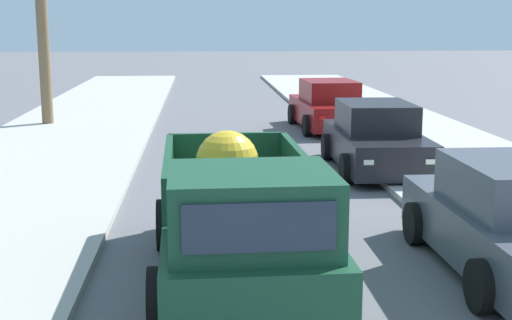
# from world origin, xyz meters

# --- Properties ---
(sidewalk_right) EXTENTS (4.69, 60.00, 0.12)m
(sidewalk_right) POSITION_xyz_m (4.93, 12.00, 0.06)
(sidewalk_right) COLOR #B2AFA8
(sidewalk_right) RESTS_ON ground
(curb_left) EXTENTS (0.16, 60.00, 0.10)m
(curb_left) POSITION_xyz_m (-3.99, 12.00, 0.05)
(curb_left) COLOR silver
(curb_left) RESTS_ON ground
(curb_right) EXTENTS (0.16, 60.00, 0.10)m
(curb_right) POSITION_xyz_m (3.99, 12.00, 0.05)
(curb_right) COLOR silver
(curb_right) RESTS_ON ground
(pickup_truck) EXTENTS (2.31, 5.25, 1.86)m
(pickup_truck) POSITION_xyz_m (-0.62, 7.45, 0.81)
(pickup_truck) COLOR #19472D
(pickup_truck) RESTS_ON ground
(car_right_near) EXTENTS (2.10, 4.29, 1.54)m
(car_right_near) POSITION_xyz_m (2.84, 14.43, 0.71)
(car_right_near) COLOR black
(car_right_near) RESTS_ON ground
(car_right_mid) EXTENTS (2.16, 4.32, 1.54)m
(car_right_mid) POSITION_xyz_m (2.88, 20.68, 0.71)
(car_right_mid) COLOR maroon
(car_right_mid) RESTS_ON ground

